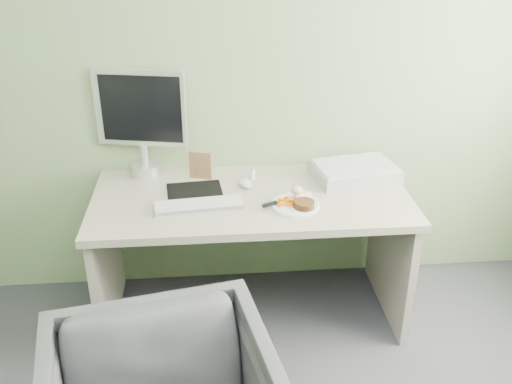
{
  "coord_description": "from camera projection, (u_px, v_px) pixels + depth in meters",
  "views": [
    {
      "loc": [
        -0.2,
        -0.93,
        2.03
      ],
      "look_at": [
        0.01,
        1.5,
        0.81
      ],
      "focal_mm": 40.0,
      "sensor_mm": 36.0,
      "label": 1
    }
  ],
  "objects": [
    {
      "name": "scanner",
      "position": [
        355.0,
        172.0,
        3.05
      ],
      "size": [
        0.47,
        0.36,
        0.07
      ],
      "primitive_type": "cube",
      "rotation": [
        0.0,
        0.0,
        0.18
      ],
      "color": "#A6A9AD",
      "rests_on": "desk"
    },
    {
      "name": "photo_frame",
      "position": [
        201.0,
        165.0,
        3.03
      ],
      "size": [
        0.12,
        0.05,
        0.15
      ],
      "primitive_type": "cube",
      "rotation": [
        0.0,
        0.0,
        -0.32
      ],
      "color": "#905E43",
      "rests_on": "desk"
    },
    {
      "name": "eyedrop_bottle",
      "position": [
        253.0,
        173.0,
        3.03
      ],
      "size": [
        0.03,
        0.03,
        0.08
      ],
      "color": "white",
      "rests_on": "desk"
    },
    {
      "name": "potato_pile",
      "position": [
        300.0,
        193.0,
        2.8
      ],
      "size": [
        0.13,
        0.11,
        0.06
      ],
      "primitive_type": "ellipsoid",
      "rotation": [
        0.0,
        0.0,
        0.37
      ],
      "color": "tan",
      "rests_on": "plate"
    },
    {
      "name": "carrot_heap",
      "position": [
        286.0,
        201.0,
        2.75
      ],
      "size": [
        0.07,
        0.06,
        0.04
      ],
      "primitive_type": "cube",
      "rotation": [
        0.0,
        0.0,
        0.11
      ],
      "color": "orange",
      "rests_on": "plate"
    },
    {
      "name": "desk",
      "position": [
        251.0,
        227.0,
        2.96
      ],
      "size": [
        1.6,
        0.75,
        0.73
      ],
      "color": "#B5AC98",
      "rests_on": "floor"
    },
    {
      "name": "steak_knife",
      "position": [
        275.0,
        203.0,
        2.75
      ],
      "size": [
        0.19,
        0.11,
        0.01
      ],
      "rotation": [
        0.0,
        0.0,
        0.46
      ],
      "color": "silver",
      "rests_on": "plate"
    },
    {
      "name": "plate",
      "position": [
        295.0,
        205.0,
        2.77
      ],
      "size": [
        0.24,
        0.24,
        0.01
      ],
      "primitive_type": "cylinder",
      "color": "white",
      "rests_on": "desk"
    },
    {
      "name": "monitor",
      "position": [
        141.0,
        117.0,
        2.97
      ],
      "size": [
        0.48,
        0.17,
        0.58
      ],
      "rotation": [
        0.0,
        0.0,
        -0.21
      ],
      "color": "silver",
      "rests_on": "desk"
    },
    {
      "name": "wall_back",
      "position": [
        245.0,
        56.0,
        2.93
      ],
      "size": [
        3.5,
        0.0,
        3.5
      ],
      "primitive_type": "plane",
      "rotation": [
        1.57,
        0.0,
        0.0
      ],
      "color": "gray",
      "rests_on": "floor"
    },
    {
      "name": "mousepad",
      "position": [
        195.0,
        192.0,
        2.91
      ],
      "size": [
        0.3,
        0.27,
        0.0
      ],
      "primitive_type": "cube",
      "rotation": [
        0.0,
        0.0,
        0.09
      ],
      "color": "black",
      "rests_on": "desk"
    },
    {
      "name": "keyboard",
      "position": [
        199.0,
        205.0,
        2.75
      ],
      "size": [
        0.43,
        0.17,
        0.02
      ],
      "primitive_type": "cube",
      "rotation": [
        0.0,
        0.0,
        0.1
      ],
      "color": "white",
      "rests_on": "desk"
    },
    {
      "name": "computer_mouse",
      "position": [
        246.0,
        183.0,
        2.96
      ],
      "size": [
        0.08,
        0.12,
        0.04
      ],
      "primitive_type": "ellipsoid",
      "rotation": [
        0.0,
        0.0,
        0.25
      ],
      "color": "white",
      "rests_on": "desk"
    },
    {
      "name": "steak",
      "position": [
        304.0,
        204.0,
        2.73
      ],
      "size": [
        0.13,
        0.13,
        0.03
      ],
      "primitive_type": "cylinder",
      "rotation": [
        0.0,
        0.0,
        0.4
      ],
      "color": "black",
      "rests_on": "plate"
    }
  ]
}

